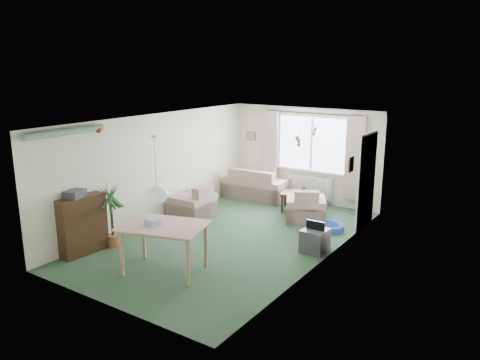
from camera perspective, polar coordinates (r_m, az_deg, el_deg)
The scene contains 25 objects.
ground at distance 9.57m, azimuth -1.01°, elevation -7.06°, with size 6.50×6.50×0.00m, color #2B4730.
window at distance 11.80m, azimuth 8.79°, elevation 4.36°, with size 1.80×0.03×1.30m, color white.
curtain_rod at distance 11.63m, azimuth 8.76°, elevation 8.05°, with size 2.60×0.03×0.03m, color black.
curtain_left at distance 12.28m, azimuth 3.68°, elevation 3.77°, with size 0.45×0.08×2.00m, color beige.
curtain_right at distance 11.32m, azimuth 13.80°, elevation 2.54°, with size 0.45×0.08×2.00m, color beige.
radiator at distance 11.99m, azimuth 8.51°, elevation -0.85°, with size 1.20×0.10×0.55m, color white.
doorway at distance 10.31m, azimuth 15.21°, elevation -0.18°, with size 0.03×0.95×2.00m, color black.
pendant_lamp at distance 7.29m, azimuth -10.13°, elevation -1.77°, with size 0.36×0.36×0.36m, color white.
tinsel_garland at distance 8.72m, azimuth -20.52°, elevation 5.49°, with size 1.60×1.60×0.12m, color #196626.
bauble_cluster_a at distance 9.15m, azimuth 8.95°, elevation 6.18°, with size 0.20×0.20×0.20m, color silver.
bauble_cluster_b at distance 7.95m, azimuth 7.22°, elevation 5.09°, with size 0.20×0.20×0.20m, color silver.
wall_picture_back at distance 12.65m, azimuth 1.37°, elevation 5.38°, with size 0.28×0.03×0.22m, color brown.
wall_picture_right at distance 9.27m, azimuth 13.39°, elevation 1.87°, with size 0.03×0.24×0.30m, color brown.
sofa at distance 12.22m, azimuth 2.11°, elevation -0.41°, with size 1.62×0.86×0.81m, color #B4AD88.
armchair_corner at distance 10.59m, azimuth 8.02°, elevation -2.92°, with size 0.85×0.81×0.76m, color beige.
armchair_left at distance 10.74m, azimuth -5.86°, elevation -2.57°, with size 0.87×0.83×0.78m, color #C2B593.
coffee_table at distance 11.31m, azimuth 7.60°, elevation -2.65°, with size 1.00×0.56×0.45m, color black.
photo_frame at distance 11.23m, azimuth 7.74°, elevation -1.15°, with size 0.12×0.02×0.16m, color brown.
bookshelf at distance 9.12m, azimuth -18.66°, elevation -5.24°, with size 0.30×0.90×1.10m, color black.
hifi_box at distance 8.90m, azimuth -19.50°, elevation -1.61°, with size 0.28×0.35×0.14m, color #303034.
houseplant at distance 9.27m, azimuth -15.38°, elevation -4.18°, with size 0.54×0.54×1.25m, color #226337.
dining_table at distance 8.07m, azimuth -9.17°, elevation -8.25°, with size 1.29×0.86×0.81m, color tan.
gift_box at distance 7.95m, azimuth -10.59°, elevation -5.10°, with size 0.25×0.18×0.12m, color silver.
tv_cube at distance 8.94m, azimuth 9.12°, elevation -7.29°, with size 0.44×0.48×0.44m, color #403F45.
pet_bed at distance 10.15m, azimuth 10.70°, elevation -5.66°, with size 0.65×0.65×0.13m, color navy.
Camera 1 is at (5.11, -7.33, 3.42)m, focal length 35.00 mm.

